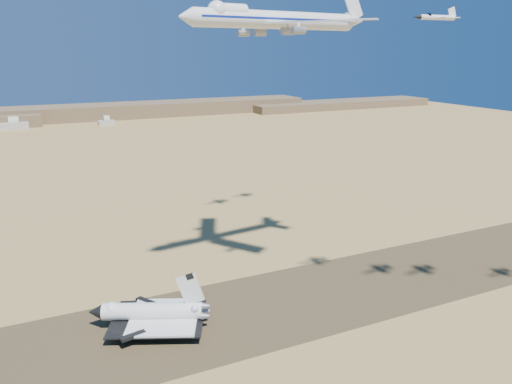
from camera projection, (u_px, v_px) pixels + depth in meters
name	position (u px, v px, depth m)	size (l,w,h in m)	color
ground	(220.00, 318.00, 167.70)	(1200.00, 1200.00, 0.00)	tan
runway	(220.00, 318.00, 167.69)	(600.00, 50.00, 0.06)	brown
ridgeline	(119.00, 113.00, 650.81)	(960.00, 90.00, 18.00)	brown
hangars	(10.00, 126.00, 555.96)	(200.50, 29.50, 30.00)	beige
shuttle	(152.00, 313.00, 160.87)	(39.35, 33.28, 19.15)	silver
carrier_747	(272.00, 20.00, 165.28)	(74.33, 57.04, 18.46)	white
crew_a	(189.00, 334.00, 156.65)	(0.57, 0.38, 1.57)	#F33C0E
crew_b	(179.00, 334.00, 156.93)	(0.86, 0.50, 1.77)	#F33C0E
crew_c	(180.00, 326.00, 161.49)	(0.97, 0.50, 1.66)	#F33C0E
chase_jet_a	(436.00, 17.00, 138.16)	(15.04, 8.03, 3.74)	white
chase_jet_e	(263.00, 20.00, 218.00)	(15.53, 8.77, 3.90)	white
chase_jet_f	(295.00, 22.00, 231.84)	(14.04, 7.54, 3.50)	white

